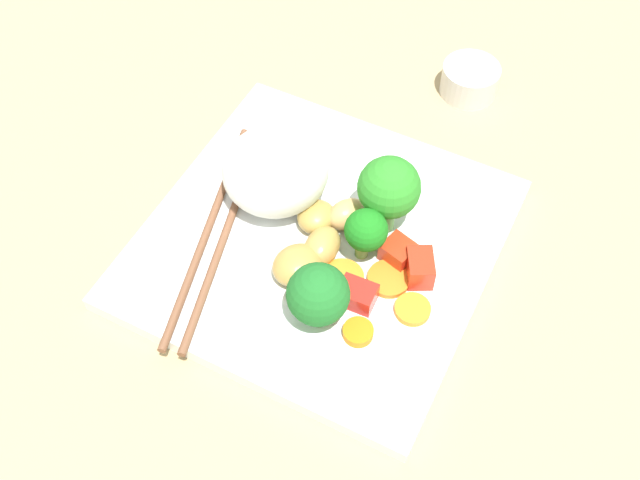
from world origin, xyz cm
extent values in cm
cube|color=tan|center=(0.00, 0.00, -1.00)|extent=(110.00, 110.00, 2.00)
cube|color=white|center=(0.00, 0.00, 0.64)|extent=(25.65, 25.65, 1.28)
ellipsoid|color=white|center=(2.04, 4.61, 4.51)|extent=(10.85, 10.95, 6.45)
cylinder|color=#78B45B|center=(-6.15, -2.84, 2.20)|extent=(1.83, 1.93, 1.95)
sphere|color=#1F6C28|center=(-6.23, -2.89, 4.32)|extent=(4.35, 4.35, 4.35)
cylinder|color=#74B85A|center=(3.15, -3.97, 2.71)|extent=(1.45, 1.50, 2.88)
sphere|color=#2E8D28|center=(3.41, -3.91, 5.52)|extent=(4.64, 4.64, 4.64)
cylinder|color=#6D9E47|center=(0.19, -3.43, 2.29)|extent=(1.08, 1.08, 2.01)
sphere|color=#1A791B|center=(0.04, -3.66, 4.39)|extent=(3.16, 3.16, 3.16)
cylinder|color=orange|center=(-6.28, -5.94, 1.63)|extent=(3.01, 3.01, 0.70)
cylinder|color=orange|center=(-2.69, -3.11, 1.53)|extent=(4.00, 4.00, 0.49)
cylinder|color=orange|center=(-1.29, -6.15, 1.51)|extent=(4.40, 4.40, 0.46)
cylinder|color=orange|center=(-2.94, -8.63, 1.54)|extent=(3.29, 3.29, 0.53)
cube|color=red|center=(-3.82, -4.76, 2.07)|extent=(2.01, 2.63, 1.58)
cube|color=red|center=(-0.05, -7.96, 2.34)|extent=(3.12, 2.79, 2.12)
cube|color=red|center=(0.75, -6.01, 2.12)|extent=(2.64, 2.73, 1.69)
ellipsoid|color=#B48B44|center=(-3.59, 0.04, 2.41)|extent=(4.94, 4.77, 2.26)
ellipsoid|color=tan|center=(2.14, -1.26, 2.39)|extent=(3.87, 3.54, 2.22)
ellipsoid|color=#B18F45|center=(1.03, 0.74, 2.25)|extent=(3.48, 3.28, 1.94)
ellipsoid|color=tan|center=(-1.32, -0.85, 2.38)|extent=(3.48, 2.49, 2.19)
cylinder|color=brown|center=(-3.18, 7.82, 1.59)|extent=(20.38, 5.33, 0.62)
cylinder|color=brown|center=(-2.86, 6.45, 1.59)|extent=(20.38, 5.33, 0.62)
cylinder|color=silver|center=(21.14, -4.57, 1.37)|extent=(5.02, 5.02, 2.74)
camera|label=1|loc=(-30.41, -14.58, 47.89)|focal=43.06mm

